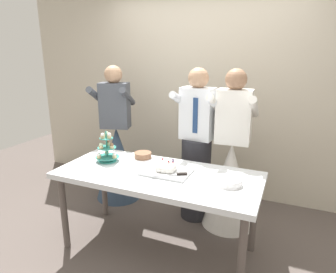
{
  "coord_description": "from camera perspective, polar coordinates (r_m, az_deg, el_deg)",
  "views": [
    {
      "loc": [
        1.05,
        -2.21,
        1.81
      ],
      "look_at": [
        0.04,
        0.15,
        1.07
      ],
      "focal_mm": 31.8,
      "sensor_mm": 36.0,
      "label": 1
    }
  ],
  "objects": [
    {
      "name": "plate_stack",
      "position": [
        2.47,
        11.63,
        -8.45
      ],
      "size": [
        0.21,
        0.21,
        0.05
      ],
      "color": "white",
      "rests_on": "dessert_table"
    },
    {
      "name": "dessert_table",
      "position": [
        2.69,
        -2.0,
        -8.43
      ],
      "size": [
        1.8,
        0.8,
        0.78
      ],
      "color": "silver",
      "rests_on": "ground_plane"
    },
    {
      "name": "round_cake",
      "position": [
        2.99,
        -4.83,
        -3.72
      ],
      "size": [
        0.24,
        0.24,
        0.07
      ],
      "color": "white",
      "rests_on": "dessert_table"
    },
    {
      "name": "cupcake_stand",
      "position": [
        2.95,
        -11.64,
        -2.52
      ],
      "size": [
        0.23,
        0.23,
        0.31
      ],
      "color": "teal",
      "rests_on": "dessert_table"
    },
    {
      "name": "person_groom",
      "position": [
        3.22,
        5.47,
        -3.35
      ],
      "size": [
        0.5,
        0.53,
        1.66
      ],
      "color": "#232328",
      "rests_on": "ground_plane"
    },
    {
      "name": "person_guest",
      "position": [
        3.77,
        -9.72,
        -3.26
      ],
      "size": [
        0.6,
        0.59,
        1.66
      ],
      "color": "#334760",
      "rests_on": "ground_plane"
    },
    {
      "name": "ground_plane",
      "position": [
        3.04,
        -1.86,
        -20.53
      ],
      "size": [
        8.0,
        8.0,
        0.0
      ],
      "primitive_type": "plane",
      "color": "#564C47"
    },
    {
      "name": "main_cake_tray",
      "position": [
        2.64,
        -0.18,
        -6.13
      ],
      "size": [
        0.42,
        0.33,
        0.13
      ],
      "color": "silver",
      "rests_on": "dessert_table"
    },
    {
      "name": "rear_wall",
      "position": [
        3.82,
        7.29,
        10.44
      ],
      "size": [
        5.2,
        0.1,
        2.9
      ],
      "primitive_type": "cube",
      "color": "beige",
      "rests_on": "ground_plane"
    },
    {
      "name": "person_bride",
      "position": [
        3.19,
        11.85,
        -7.0
      ],
      "size": [
        0.56,
        0.56,
        1.66
      ],
      "color": "white",
      "rests_on": "ground_plane"
    }
  ]
}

